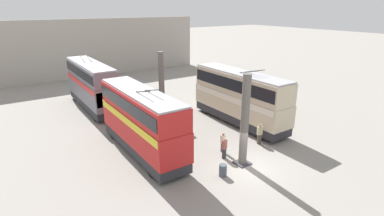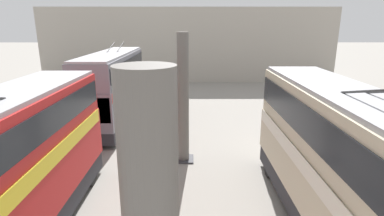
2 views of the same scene
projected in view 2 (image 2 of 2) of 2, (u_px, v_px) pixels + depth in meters
The scene contains 5 objects.
depot_back_wall at pixel (188, 46), 36.18m from camera, with size 0.50×36.00×8.95m.
support_column_far at pixel (183, 102), 15.09m from camera, with size 1.04×1.04×6.61m.
bus_left_far at pixel (340, 158), 9.54m from camera, with size 10.96×2.54×5.65m.
bus_right_mid at pixel (8, 165), 9.09m from camera, with size 10.37×2.54×5.57m.
bus_right_far at pixel (113, 83), 21.35m from camera, with size 10.80×2.54×5.68m.
Camera 2 is at (-1.95, -0.41, 6.96)m, focal length 28.00 mm.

